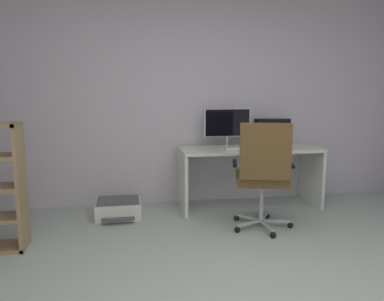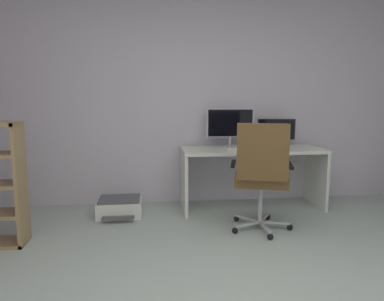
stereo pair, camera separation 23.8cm
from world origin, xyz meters
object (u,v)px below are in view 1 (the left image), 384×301
object	(u,v)px
desk	(249,162)
computer_mouse	(257,147)
monitor_main	(227,124)
printer	(118,208)
keyboard	(238,148)
office_chair	(263,171)
monitor_secondary	(272,130)

from	to	relation	value
desk	computer_mouse	bearing A→B (deg)	-49.50
monitor_main	printer	size ratio (longest dim) A/B	1.18
computer_mouse	monitor_main	bearing A→B (deg)	152.91
printer	desk	bearing A→B (deg)	4.57
desk	keyboard	distance (m)	0.25
monitor_main	printer	distance (m)	1.61
computer_mouse	printer	bearing A→B (deg)	-168.40
office_chair	printer	xyz separation A→B (m)	(-1.42, 0.67, -0.51)
desk	monitor_secondary	distance (m)	0.52
desk	office_chair	size ratio (longest dim) A/B	1.52
office_chair	keyboard	bearing A→B (deg)	92.02
desk	office_chair	distance (m)	0.81
desk	computer_mouse	size ratio (longest dim) A/B	16.60
monitor_main	keyboard	bearing A→B (deg)	-69.13
monitor_secondary	computer_mouse	bearing A→B (deg)	-139.40
desk	monitor_secondary	bearing A→B (deg)	24.46
monitor_secondary	office_chair	world-z (taller)	office_chair
keyboard	computer_mouse	xyz separation A→B (m)	(0.23, -0.02, 0.01)
computer_mouse	keyboard	bearing A→B (deg)	-175.23
desk	monitor_main	xyz separation A→B (m)	(-0.24, 0.15, 0.45)
monitor_main	monitor_secondary	xyz separation A→B (m)	(0.58, 0.00, -0.08)
keyboard	printer	distance (m)	1.53
desk	printer	bearing A→B (deg)	-175.43
desk	monitor_main	bearing A→B (deg)	147.40
office_chair	monitor_main	bearing A→B (deg)	96.39
keyboard	office_chair	xyz separation A→B (m)	(0.03, -0.74, -0.12)
monitor_secondary	keyboard	size ratio (longest dim) A/B	1.32
desk	monitor_secondary	world-z (taller)	monitor_secondary
keyboard	printer	world-z (taller)	keyboard
computer_mouse	printer	xyz separation A→B (m)	(-1.62, -0.05, -0.64)
monitor_main	computer_mouse	bearing A→B (deg)	-37.07
monitor_main	monitor_secondary	distance (m)	0.58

